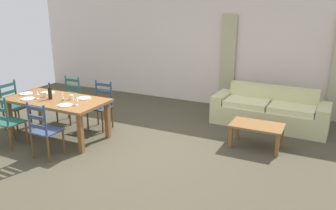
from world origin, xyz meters
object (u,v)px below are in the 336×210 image
Objects in this scene: dining_chair_near_right at (44,130)px; wine_glass_near_left at (37,93)px; coffee_cup_primary at (71,97)px; coffee_cup_secondary at (45,94)px; dining_chair_far_right at (101,105)px; dining_chair_near_left at (7,121)px; wine_glass_near_right at (76,99)px; dining_chair_far_left at (70,100)px; coffee_table at (257,128)px; couch at (269,112)px; dining_table at (57,103)px; wine_bottle at (50,93)px; dining_chair_head_west at (14,105)px.

dining_chair_near_right is 1.06m from wine_glass_near_left.
coffee_cup_primary is 1.00× the size of coffee_cup_secondary.
dining_chair_near_left is at bearing -120.51° from dining_chair_far_right.
dining_chair_far_left is at bearing 137.66° from wine_glass_near_right.
dining_chair_near_left is 4.37m from coffee_table.
wine_glass_near_left is at bearing -130.05° from dining_chair_far_right.
wine_glass_near_right is 0.18× the size of coffee_table.
dining_chair_far_left reaches higher than coffee_cup_primary.
wine_glass_near_right is at bearing -138.38° from couch.
dining_chair_near_left is 1.74m from dining_chair_far_right.
coffee_table is at bearing 26.35° from dining_chair_near_left.
dining_chair_near_right is at bearing -79.35° from coffee_cup_primary.
dining_table is 6.01× the size of wine_bottle.
dining_chair_near_right is 0.77m from wine_glass_near_right.
coffee_cup_primary is at bearing 100.65° from dining_chair_near_right.
dining_chair_near_left is at bearing -117.84° from wine_bottle.
couch is (3.55, 2.46, -0.58)m from wine_bottle.
dining_chair_near_right reaches higher than wine_glass_near_right.
coffee_cup_primary is at bearing -103.23° from dining_chair_far_right.
dining_chair_near_left is at bearing -101.33° from coffee_cup_secondary.
dining_chair_head_west reaches higher than coffee_cup_secondary.
dining_chair_near_right is at bearing -61.34° from dining_chair_far_left.
dining_chair_near_right is 1.00× the size of dining_chair_head_west.
dining_chair_far_right is 1.04m from wine_bottle.
wine_bottle is 4.36m from couch.
dining_table is at bearing 119.61° from dining_chair_near_right.
coffee_cup_secondary is at bearing 2.89° from dining_chair_head_west.
coffee_cup_primary is at bearing 4.74° from dining_chair_head_west.
dining_chair_head_west is 0.42× the size of couch.
coffee_cup_primary is at bearing -45.07° from dining_chair_far_left.
coffee_cup_secondary is at bearing 159.05° from wine_bottle.
dining_chair_near_right is 10.67× the size of coffee_cup_primary.
dining_chair_near_right is (0.90, -0.03, 0.00)m from dining_chair_near_left.
wine_glass_near_left is at bearing -97.84° from coffee_cup_secondary.
wine_bottle is 1.96× the size of wine_glass_near_left.
wine_bottle is (1.05, -0.04, 0.39)m from dining_chair_head_west.
dining_chair_far_left is at bearing 98.71° from coffee_cup_secondary.
wine_bottle reaches higher than dining_chair_far_left.
dining_chair_near_right reaches higher than coffee_cup_secondary.
dining_chair_near_left is at bearing 178.17° from dining_chair_near_right.
coffee_cup_primary is (0.28, 0.10, 0.13)m from dining_table.
dining_chair_far_right is at bearing 90.41° from dining_chair_near_right.
coffee_cup_secondary is (0.15, 0.77, 0.32)m from dining_chair_near_left.
coffee_table is (3.76, 1.17, -0.44)m from coffee_cup_secondary.
wine_glass_near_right is (1.05, 0.62, 0.38)m from dining_chair_near_left.
couch is (3.18, 2.31, -0.50)m from coffee_cup_primary.
dining_chair_head_west is at bearing 133.30° from dining_chair_near_left.
dining_chair_near_right is 0.95m from coffee_cup_primary.
coffee_cup_secondary reaches higher than dining_table.
coffee_cup_primary is (1.42, 0.12, 0.32)m from dining_chair_head_west.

